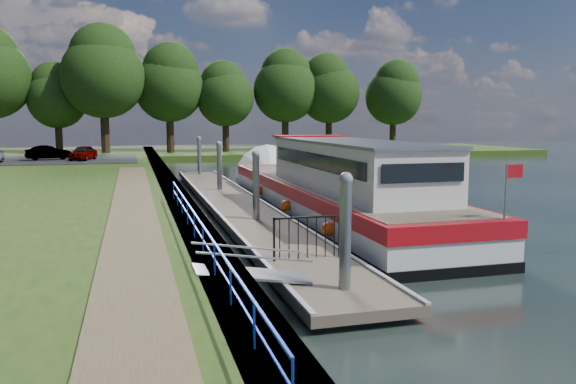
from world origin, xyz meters
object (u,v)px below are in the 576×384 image
object	(u,v)px
barge	(325,189)
car_a	(83,153)
car_b	(49,153)
pontoon	(235,207)

from	to	relation	value
barge	car_a	distance (m)	27.68
barge	car_b	world-z (taller)	barge
barge	car_b	xyz separation A→B (m)	(-14.44, 25.98, 0.33)
barge	car_a	world-z (taller)	barge
barge	car_a	bearing A→B (deg)	115.14
barge	car_a	xyz separation A→B (m)	(-11.76, 25.06, 0.33)
car_b	barge	bearing A→B (deg)	-163.27
barge	car_b	bearing A→B (deg)	119.06
barge	pontoon	bearing A→B (deg)	152.67
barge	car_a	size ratio (longest dim) A/B	6.19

